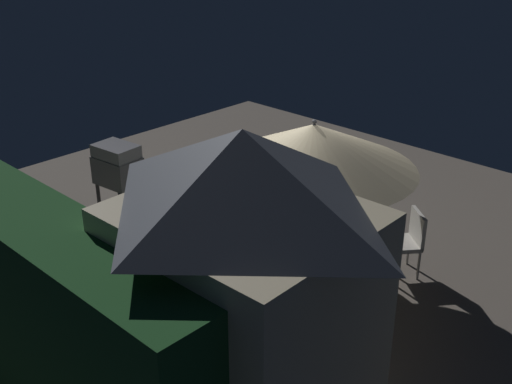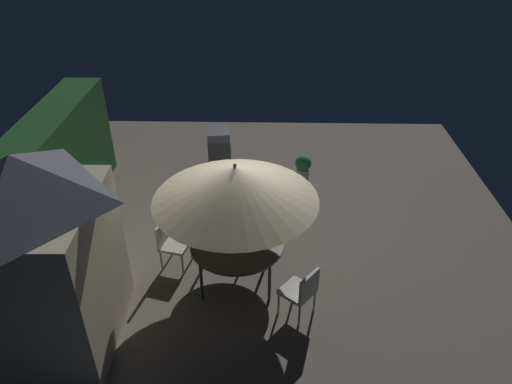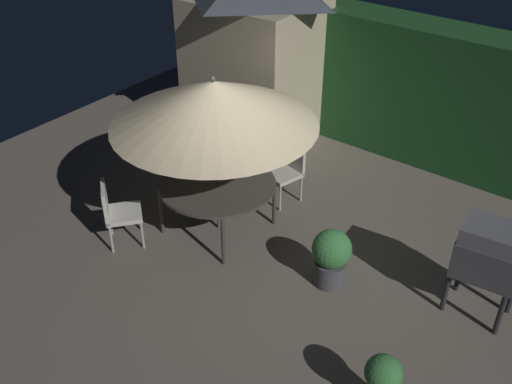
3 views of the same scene
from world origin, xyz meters
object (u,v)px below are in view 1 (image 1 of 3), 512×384
garden_shed (244,298)px  potted_plant_by_grill (217,210)px  potted_plant_by_shed (218,165)px  bbq_grill (118,166)px  patio_umbrella (313,147)px  chair_near_shed (407,239)px  chair_far_side (229,271)px  patio_table (310,233)px

garden_shed → potted_plant_by_grill: garden_shed is taller
potted_plant_by_shed → bbq_grill: bearing=82.1°
patio_umbrella → potted_plant_by_shed: 3.72m
garden_shed → patio_umbrella: 2.89m
bbq_grill → potted_plant_by_grill: size_ratio=1.57×
chair_near_shed → potted_plant_by_shed: chair_near_shed is taller
chair_far_side → patio_table: bearing=-104.5°
patio_table → chair_far_side: size_ratio=1.73×
potted_plant_by_shed → garden_shed: bearing=139.2°
potted_plant_by_shed → potted_plant_by_grill: (-1.34, 1.28, 0.03)m
garden_shed → potted_plant_by_grill: 4.21m
chair_far_side → potted_plant_by_shed: 3.77m
bbq_grill → potted_plant_by_shed: bearing=-97.9°
garden_shed → bbq_grill: (4.73, -1.96, -0.72)m
patio_table → chair_near_shed: 1.35m
patio_umbrella → chair_far_side: 1.84m
garden_shed → chair_far_side: (1.63, -1.37, -1.04)m
garden_shed → chair_near_shed: garden_shed is taller
garden_shed → patio_umbrella: garden_shed is taller
patio_umbrella → chair_near_shed: bearing=-129.2°
patio_umbrella → potted_plant_by_grill: 2.33m
chair_near_shed → potted_plant_by_grill: chair_near_shed is taller
chair_near_shed → potted_plant_by_shed: bearing=-3.7°
garden_shed → chair_near_shed: size_ratio=3.41×
garden_shed → patio_table: bearing=-62.6°
patio_umbrella → chair_far_side: bearing=75.5°
patio_table → patio_umbrella: 1.20m
chair_far_side → potted_plant_by_grill: 1.92m
garden_shed → patio_table: 3.00m
chair_far_side → potted_plant_by_shed: chair_far_side is taller
patio_table → chair_near_shed: (-0.84, -1.04, -0.18)m
potted_plant_by_grill → potted_plant_by_shed: bearing=-43.5°
garden_shed → potted_plant_by_shed: garden_shed is taller
potted_plant_by_shed → patio_table: bearing=157.6°
chair_near_shed → potted_plant_by_shed: (3.99, -0.26, -0.13)m
bbq_grill → garden_shed: bearing=157.5°
chair_far_side → chair_near_shed: bearing=-117.4°
patio_umbrella → bbq_grill: patio_umbrella is taller
garden_shed → potted_plant_by_grill: size_ratio=4.02×
garden_shed → chair_far_side: 2.37m
chair_near_shed → potted_plant_by_grill: bearing=21.0°
potted_plant_by_grill → patio_table: bearing=179.3°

